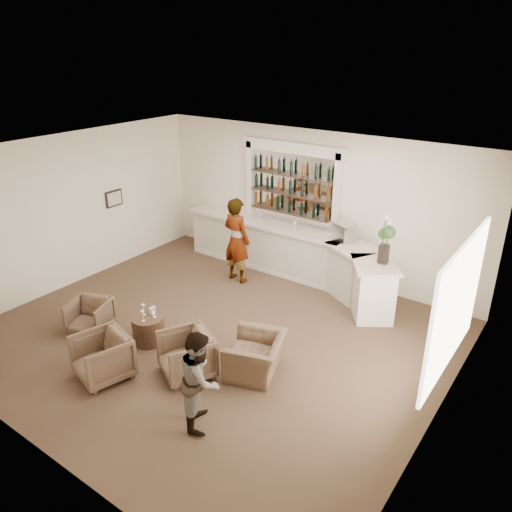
{
  "coord_description": "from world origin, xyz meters",
  "views": [
    {
      "loc": [
        5.22,
        -5.96,
        5.04
      ],
      "look_at": [
        0.31,
        0.9,
        1.38
      ],
      "focal_mm": 35.0,
      "sensor_mm": 36.0,
      "label": 1
    }
  ],
  "objects_px": {
    "armchair_far": "(255,356)",
    "flower_vase": "(385,236)",
    "bar_counter": "(292,254)",
    "sommelier": "(237,240)",
    "armchair_center": "(102,357)",
    "cocktail_table": "(149,329)",
    "armchair_left": "(90,316)",
    "guest": "(200,379)",
    "espresso_machine": "(344,232)",
    "armchair_right": "(186,355)"
  },
  "relations": [
    {
      "from": "bar_counter",
      "to": "flower_vase",
      "type": "relative_size",
      "value": 5.87
    },
    {
      "from": "guest",
      "to": "armchair_center",
      "type": "xyz_separation_m",
      "value": [
        -1.98,
        -0.15,
        -0.36
      ]
    },
    {
      "from": "espresso_machine",
      "to": "flower_vase",
      "type": "bearing_deg",
      "value": -5.29
    },
    {
      "from": "armchair_far",
      "to": "flower_vase",
      "type": "bearing_deg",
      "value": 143.96
    },
    {
      "from": "armchair_left",
      "to": "armchair_far",
      "type": "height_order",
      "value": "armchair_left"
    },
    {
      "from": "armchair_left",
      "to": "sommelier",
      "type": "bearing_deg",
      "value": 53.42
    },
    {
      "from": "armchair_right",
      "to": "espresso_machine",
      "type": "relative_size",
      "value": 1.85
    },
    {
      "from": "armchair_left",
      "to": "armchair_right",
      "type": "xyz_separation_m",
      "value": [
        2.36,
        0.08,
        0.05
      ]
    },
    {
      "from": "cocktail_table",
      "to": "espresso_machine",
      "type": "height_order",
      "value": "espresso_machine"
    },
    {
      "from": "armchair_center",
      "to": "armchair_right",
      "type": "xyz_separation_m",
      "value": [
        1.05,
        0.83,
        -0.01
      ]
    },
    {
      "from": "bar_counter",
      "to": "armchair_center",
      "type": "distance_m",
      "value": 4.99
    },
    {
      "from": "armchair_far",
      "to": "flower_vase",
      "type": "distance_m",
      "value": 3.35
    },
    {
      "from": "armchair_left",
      "to": "espresso_machine",
      "type": "height_order",
      "value": "espresso_machine"
    },
    {
      "from": "cocktail_table",
      "to": "armchair_right",
      "type": "bearing_deg",
      "value": -14.53
    },
    {
      "from": "armchair_right",
      "to": "flower_vase",
      "type": "xyz_separation_m",
      "value": [
        1.76,
        3.62,
        1.32
      ]
    },
    {
      "from": "guest",
      "to": "flower_vase",
      "type": "distance_m",
      "value": 4.49
    },
    {
      "from": "flower_vase",
      "to": "bar_counter",
      "type": "bearing_deg",
      "value": 167.52
    },
    {
      "from": "cocktail_table",
      "to": "armchair_left",
      "type": "xyz_separation_m",
      "value": [
        -1.14,
        -0.4,
        0.07
      ]
    },
    {
      "from": "armchair_center",
      "to": "cocktail_table",
      "type": "bearing_deg",
      "value": 114.55
    },
    {
      "from": "cocktail_table",
      "to": "guest",
      "type": "bearing_deg",
      "value": -25.01
    },
    {
      "from": "espresso_machine",
      "to": "bar_counter",
      "type": "bearing_deg",
      "value": -152.14
    },
    {
      "from": "armchair_left",
      "to": "flower_vase",
      "type": "xyz_separation_m",
      "value": [
        4.13,
        3.7,
        1.37
      ]
    },
    {
      "from": "cocktail_table",
      "to": "armchair_center",
      "type": "height_order",
      "value": "armchair_center"
    },
    {
      "from": "guest",
      "to": "cocktail_table",
      "type": "bearing_deg",
      "value": 31.1
    },
    {
      "from": "armchair_center",
      "to": "flower_vase",
      "type": "height_order",
      "value": "flower_vase"
    },
    {
      "from": "guest",
      "to": "armchair_left",
      "type": "height_order",
      "value": "guest"
    },
    {
      "from": "armchair_center",
      "to": "armchair_right",
      "type": "distance_m",
      "value": 1.34
    },
    {
      "from": "guest",
      "to": "armchair_right",
      "type": "bearing_deg",
      "value": 19.57
    },
    {
      "from": "cocktail_table",
      "to": "armchair_far",
      "type": "distance_m",
      "value": 2.14
    },
    {
      "from": "sommelier",
      "to": "armchair_center",
      "type": "bearing_deg",
      "value": 101.85
    },
    {
      "from": "armchair_far",
      "to": "armchair_center",
      "type": "bearing_deg",
      "value": -70.71
    },
    {
      "from": "sommelier",
      "to": "guest",
      "type": "height_order",
      "value": "sommelier"
    },
    {
      "from": "espresso_machine",
      "to": "flower_vase",
      "type": "xyz_separation_m",
      "value": [
        1.13,
        -0.61,
        0.35
      ]
    },
    {
      "from": "bar_counter",
      "to": "armchair_center",
      "type": "bearing_deg",
      "value": -95.74
    },
    {
      "from": "bar_counter",
      "to": "sommelier",
      "type": "distance_m",
      "value": 1.33
    },
    {
      "from": "armchair_far",
      "to": "flower_vase",
      "type": "height_order",
      "value": "flower_vase"
    },
    {
      "from": "sommelier",
      "to": "armchair_left",
      "type": "height_order",
      "value": "sommelier"
    },
    {
      "from": "bar_counter",
      "to": "cocktail_table",
      "type": "height_order",
      "value": "bar_counter"
    },
    {
      "from": "armchair_right",
      "to": "espresso_machine",
      "type": "xyz_separation_m",
      "value": [
        0.63,
        4.23,
        0.96
      ]
    },
    {
      "from": "bar_counter",
      "to": "armchair_center",
      "type": "height_order",
      "value": "bar_counter"
    },
    {
      "from": "cocktail_table",
      "to": "armchair_left",
      "type": "height_order",
      "value": "armchair_left"
    },
    {
      "from": "armchair_left",
      "to": "espresso_machine",
      "type": "xyz_separation_m",
      "value": [
        3.0,
        4.31,
        1.01
      ]
    },
    {
      "from": "armchair_center",
      "to": "armchair_left",
      "type": "bearing_deg",
      "value": 165.9
    },
    {
      "from": "armchair_far",
      "to": "guest",
      "type": "bearing_deg",
      "value": -16.97
    },
    {
      "from": "flower_vase",
      "to": "armchair_center",
      "type": "bearing_deg",
      "value": -122.26
    },
    {
      "from": "bar_counter",
      "to": "cocktail_table",
      "type": "xyz_separation_m",
      "value": [
        -0.68,
        -3.81,
        -0.32
      ]
    },
    {
      "from": "sommelier",
      "to": "flower_vase",
      "type": "relative_size",
      "value": 1.99
    },
    {
      "from": "sommelier",
      "to": "armchair_center",
      "type": "relative_size",
      "value": 2.34
    },
    {
      "from": "bar_counter",
      "to": "sommelier",
      "type": "height_order",
      "value": "sommelier"
    },
    {
      "from": "armchair_center",
      "to": "espresso_machine",
      "type": "distance_m",
      "value": 5.42
    }
  ]
}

